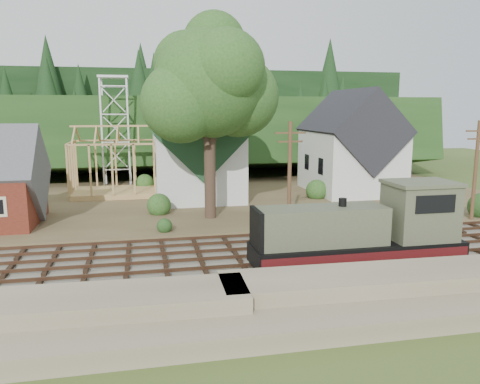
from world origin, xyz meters
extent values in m
plane|color=#384C1E|center=(0.00, 0.00, 0.00)|extent=(140.00, 140.00, 0.00)
cube|color=#7F7259|center=(0.00, -8.50, 0.00)|extent=(64.00, 5.00, 1.60)
cube|color=#726B5B|center=(0.00, 0.00, 0.08)|extent=(64.00, 11.00, 0.16)
cube|color=brown|center=(0.00, 18.00, 0.15)|extent=(64.00, 26.00, 0.30)
cube|color=#1E3F19|center=(0.00, 42.00, 0.00)|extent=(70.00, 28.96, 12.74)
cube|color=black|center=(0.00, 58.00, 0.00)|extent=(80.00, 20.00, 12.00)
cube|color=silver|center=(2.00, 20.00, 3.50)|extent=(8.00, 12.00, 6.40)
cube|color=#1B3C23|center=(2.00, 20.00, 6.70)|extent=(8.40, 12.96, 8.40)
cube|color=silver|center=(2.00, 14.00, 8.70)|extent=(2.40, 2.40, 4.00)
cone|color=#1B3C23|center=(2.00, 14.00, 12.00)|extent=(5.37, 5.37, 2.60)
cube|color=silver|center=(18.00, 19.00, 3.50)|extent=(8.00, 10.00, 6.40)
cube|color=black|center=(18.00, 19.00, 6.70)|extent=(8.40, 10.80, 8.40)
cube|color=tan|center=(-6.00, 22.00, 0.55)|extent=(8.00, 6.00, 0.50)
cube|color=tan|center=(-6.00, 22.00, 7.20)|extent=(8.00, 0.18, 0.18)
cube|color=silver|center=(-7.40, 26.60, 6.30)|extent=(0.18, 0.18, 12.00)
cube|color=silver|center=(-4.60, 26.60, 6.30)|extent=(0.18, 0.18, 12.00)
cube|color=silver|center=(-7.40, 29.40, 6.30)|extent=(0.18, 0.18, 12.00)
cube|color=silver|center=(-4.60, 29.40, 6.30)|extent=(0.18, 0.18, 12.00)
cube|color=silver|center=(-6.00, 28.00, 12.30)|extent=(3.20, 3.20, 0.25)
cylinder|color=#38281E|center=(2.00, 10.00, 4.30)|extent=(0.90, 0.90, 8.00)
sphere|color=#234D1C|center=(2.00, 10.00, 10.80)|extent=(8.40, 8.40, 8.40)
sphere|color=#234D1C|center=(4.50, 11.00, 9.80)|extent=(6.40, 6.40, 6.40)
sphere|color=#234D1C|center=(-0.20, 9.20, 9.30)|extent=(6.00, 6.00, 6.00)
cylinder|color=#4C331E|center=(7.00, 5.20, 4.00)|extent=(0.28, 0.28, 8.00)
cube|color=#4C331E|center=(7.00, 5.20, 7.20)|extent=(2.20, 0.12, 0.12)
cube|color=#4C331E|center=(7.00, 5.20, 6.60)|extent=(1.80, 0.12, 0.12)
cylinder|color=#4C331E|center=(22.00, 5.20, 4.00)|extent=(0.28, 0.28, 8.00)
cube|color=#4C331E|center=(22.00, 5.20, 7.20)|extent=(2.20, 0.12, 0.12)
cube|color=#4C331E|center=(22.00, 5.20, 6.60)|extent=(1.80, 0.12, 0.12)
cube|color=black|center=(8.38, -3.00, 0.33)|extent=(11.73, 2.44, 0.34)
cube|color=black|center=(8.38, -3.00, 1.05)|extent=(11.73, 2.83, 1.07)
cube|color=#484C37|center=(6.23, -3.00, 2.61)|extent=(7.04, 2.25, 2.05)
cube|color=#484C37|center=(12.09, -3.00, 3.15)|extent=(3.52, 2.74, 3.13)
cube|color=#484C37|center=(12.09, -3.00, 4.76)|extent=(3.71, 2.93, 0.20)
cube|color=black|center=(12.09, -4.39, 3.83)|extent=(2.35, 0.06, 0.98)
cube|color=#470F11|center=(8.38, -4.44, 1.05)|extent=(11.73, 0.04, 0.68)
cube|color=#470F11|center=(8.38, -1.56, 1.05)|extent=(11.73, 0.04, 0.68)
cylinder|color=black|center=(7.40, -3.00, 3.73)|extent=(0.43, 0.43, 0.68)
imported|color=red|center=(24.26, 20.12, 0.83)|extent=(4.18, 3.54, 1.06)
camera|label=1|loc=(-3.08, -26.16, 8.80)|focal=35.00mm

